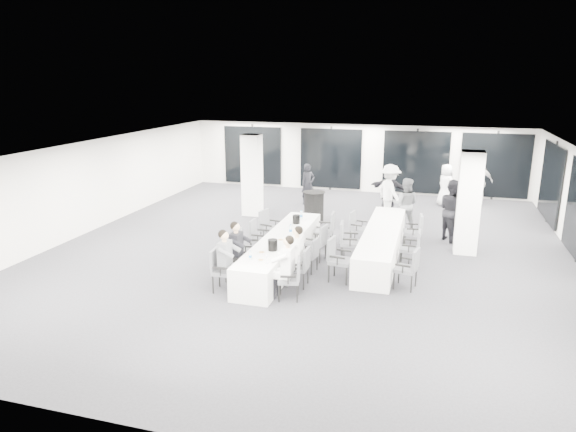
{
  "coord_description": "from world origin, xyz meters",
  "views": [
    {
      "loc": [
        3.24,
        -13.24,
        4.67
      ],
      "look_at": [
        -0.53,
        -0.2,
        0.99
      ],
      "focal_mm": 32.0,
      "sensor_mm": 36.0,
      "label": 1
    }
  ],
  "objects_px": {
    "chair_side_right_mid": "(413,246)",
    "chair_main_left_mid": "(245,246)",
    "chair_main_right_second": "(301,265)",
    "standing_guest_a": "(308,182)",
    "standing_guest_c": "(390,188)",
    "chair_main_left_far": "(268,225)",
    "standing_guest_d": "(480,179)",
    "chair_main_right_near": "(292,276)",
    "ice_bucket_far": "(296,219)",
    "chair_main_right_fourth": "(319,240)",
    "standing_guest_f": "(389,186)",
    "banquet_table_main": "(281,251)",
    "chair_side_right_far": "(416,229)",
    "chair_side_left_near": "(337,257)",
    "standing_guest_e": "(446,182)",
    "banquet_table_side": "(382,243)",
    "cocktail_table": "(314,207)",
    "chair_side_right_near": "(409,266)",
    "standing_guest_b": "(405,201)",
    "chair_main_left_second": "(232,258)",
    "chair_main_left_near": "(221,267)",
    "chair_main_right_mid": "(311,253)",
    "ice_bucket_near": "(273,245)",
    "chair_side_left_far": "(357,225)",
    "chair_main_right_far": "(327,228)",
    "chair_side_left_mid": "(347,239)"
  },
  "relations": [
    {
      "from": "chair_main_left_second",
      "to": "ice_bucket_near",
      "type": "bearing_deg",
      "value": 96.35
    },
    {
      "from": "chair_main_right_fourth",
      "to": "standing_guest_f",
      "type": "bearing_deg",
      "value": -3.11
    },
    {
      "from": "chair_main_left_near",
      "to": "standing_guest_a",
      "type": "relative_size",
      "value": 0.56
    },
    {
      "from": "chair_main_right_second",
      "to": "standing_guest_a",
      "type": "relative_size",
      "value": 0.53
    },
    {
      "from": "chair_main_left_near",
      "to": "chair_side_right_mid",
      "type": "bearing_deg",
      "value": 121.38
    },
    {
      "from": "chair_main_right_fourth",
      "to": "chair_side_right_far",
      "type": "xyz_separation_m",
      "value": [
        2.39,
        1.7,
        0.01
      ]
    },
    {
      "from": "chair_side_left_near",
      "to": "standing_guest_b",
      "type": "height_order",
      "value": "standing_guest_b"
    },
    {
      "from": "banquet_table_main",
      "to": "chair_main_right_second",
      "type": "relative_size",
      "value": 5.43
    },
    {
      "from": "chair_main_left_second",
      "to": "ice_bucket_far",
      "type": "height_order",
      "value": "ice_bucket_far"
    },
    {
      "from": "chair_main_right_fourth",
      "to": "chair_side_right_mid",
      "type": "height_order",
      "value": "chair_main_right_fourth"
    },
    {
      "from": "chair_main_left_mid",
      "to": "chair_main_right_near",
      "type": "height_order",
      "value": "chair_main_left_mid"
    },
    {
      "from": "chair_main_left_far",
      "to": "standing_guest_c",
      "type": "xyz_separation_m",
      "value": [
        3.06,
        3.87,
        0.47
      ]
    },
    {
      "from": "cocktail_table",
      "to": "chair_side_right_mid",
      "type": "distance_m",
      "value": 4.74
    },
    {
      "from": "chair_side_left_near",
      "to": "standing_guest_e",
      "type": "distance_m",
      "value": 8.76
    },
    {
      "from": "standing_guest_c",
      "to": "chair_main_right_second",
      "type": "bearing_deg",
      "value": 131.88
    },
    {
      "from": "chair_main_right_far",
      "to": "chair_side_right_near",
      "type": "relative_size",
      "value": 1.08
    },
    {
      "from": "banquet_table_side",
      "to": "cocktail_table",
      "type": "height_order",
      "value": "cocktail_table"
    },
    {
      "from": "standing_guest_d",
      "to": "chair_main_right_mid",
      "type": "bearing_deg",
      "value": 39.66
    },
    {
      "from": "chair_main_right_second",
      "to": "chair_main_right_far",
      "type": "height_order",
      "value": "chair_main_right_far"
    },
    {
      "from": "banquet_table_main",
      "to": "chair_side_left_mid",
      "type": "height_order",
      "value": "chair_side_left_mid"
    },
    {
      "from": "chair_main_right_near",
      "to": "chair_main_left_near",
      "type": "bearing_deg",
      "value": 77.61
    },
    {
      "from": "standing_guest_b",
      "to": "standing_guest_f",
      "type": "bearing_deg",
      "value": -68.23
    },
    {
      "from": "chair_main_right_mid",
      "to": "standing_guest_a",
      "type": "relative_size",
      "value": 0.49
    },
    {
      "from": "chair_main_right_fourth",
      "to": "chair_side_right_far",
      "type": "height_order",
      "value": "chair_side_right_far"
    },
    {
      "from": "chair_main_right_mid",
      "to": "standing_guest_f",
      "type": "distance_m",
      "value": 6.4
    },
    {
      "from": "chair_main_right_mid",
      "to": "chair_main_left_mid",
      "type": "bearing_deg",
      "value": 105.05
    },
    {
      "from": "chair_side_right_mid",
      "to": "chair_main_left_mid",
      "type": "bearing_deg",
      "value": 108.79
    },
    {
      "from": "chair_main_left_far",
      "to": "cocktail_table",
      "type": "bearing_deg",
      "value": 177.61
    },
    {
      "from": "chair_side_right_mid",
      "to": "standing_guest_b",
      "type": "distance_m",
      "value": 3.29
    },
    {
      "from": "cocktail_table",
      "to": "ice_bucket_near",
      "type": "distance_m",
      "value": 5.23
    },
    {
      "from": "chair_main_right_second",
      "to": "chair_side_left_near",
      "type": "xyz_separation_m",
      "value": [
        0.72,
        0.58,
        0.06
      ]
    },
    {
      "from": "chair_main_right_near",
      "to": "ice_bucket_far",
      "type": "bearing_deg",
      "value": 0.96
    },
    {
      "from": "chair_main_left_far",
      "to": "standing_guest_d",
      "type": "xyz_separation_m",
      "value": [
        6.14,
        6.94,
        0.38
      ]
    },
    {
      "from": "chair_main_left_far",
      "to": "chair_side_right_mid",
      "type": "xyz_separation_m",
      "value": [
        4.06,
        -0.63,
        -0.04
      ]
    },
    {
      "from": "chair_side_right_far",
      "to": "ice_bucket_near",
      "type": "distance_m",
      "value": 4.6
    },
    {
      "from": "banquet_table_main",
      "to": "chair_main_right_mid",
      "type": "xyz_separation_m",
      "value": [
        0.82,
        -0.25,
        0.12
      ]
    },
    {
      "from": "banquet_table_main",
      "to": "chair_main_right_far",
      "type": "distance_m",
      "value": 1.88
    },
    {
      "from": "chair_side_right_far",
      "to": "ice_bucket_near",
      "type": "bearing_deg",
      "value": 130.25
    },
    {
      "from": "chair_main_right_fourth",
      "to": "chair_side_left_far",
      "type": "relative_size",
      "value": 1.03
    },
    {
      "from": "chair_main_left_far",
      "to": "standing_guest_e",
      "type": "height_order",
      "value": "standing_guest_e"
    },
    {
      "from": "chair_main_left_second",
      "to": "chair_side_left_far",
      "type": "distance_m",
      "value": 4.34
    },
    {
      "from": "chair_main_right_mid",
      "to": "standing_guest_c",
      "type": "xyz_separation_m",
      "value": [
        1.4,
        5.6,
        0.56
      ]
    },
    {
      "from": "standing_guest_f",
      "to": "ice_bucket_far",
      "type": "xyz_separation_m",
      "value": [
        -2.11,
        -4.66,
        -0.12
      ]
    },
    {
      "from": "standing_guest_f",
      "to": "ice_bucket_near",
      "type": "relative_size",
      "value": 7.55
    },
    {
      "from": "cocktail_table",
      "to": "standing_guest_e",
      "type": "relative_size",
      "value": 0.58
    },
    {
      "from": "standing_guest_d",
      "to": "banquet_table_main",
      "type": "bearing_deg",
      "value": 34.77
    },
    {
      "from": "standing_guest_f",
      "to": "chair_side_right_near",
      "type": "bearing_deg",
      "value": 123.1
    },
    {
      "from": "chair_main_right_far",
      "to": "chair_side_right_near",
      "type": "bearing_deg",
      "value": -139.27
    },
    {
      "from": "chair_side_left_near",
      "to": "standing_guest_e",
      "type": "height_order",
      "value": "standing_guest_e"
    },
    {
      "from": "chair_main_right_mid",
      "to": "chair_main_right_fourth",
      "type": "bearing_deg",
      "value": 8.51
    }
  ]
}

